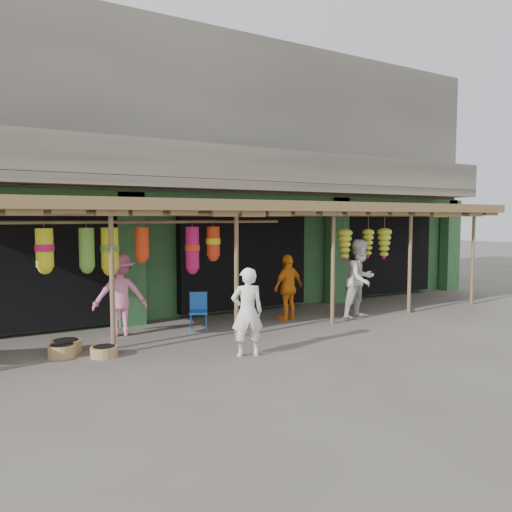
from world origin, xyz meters
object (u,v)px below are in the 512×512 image
person_front (247,312)px  person_shopper (120,294)px  person_vendor (288,287)px  blue_chair (198,309)px  person_right (361,279)px

person_front → person_shopper: person_shopper is taller
person_vendor → person_shopper: size_ratio=0.92×
blue_chair → person_right: 4.00m
person_right → person_vendor: person_right is taller
person_right → person_shopper: (-5.50, 1.18, -0.10)m
blue_chair → person_front: 2.41m
blue_chair → person_right: bearing=11.6°
person_right → person_shopper: person_right is taller
person_front → person_vendor: bearing=-121.3°
person_shopper → person_front: bearing=131.7°
blue_chair → person_right: person_right is taller
person_front → person_right: size_ratio=0.82×
person_right → person_shopper: 5.63m
person_right → person_vendor: (-1.64, 0.68, -0.17)m
blue_chair → person_vendor: 2.26m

